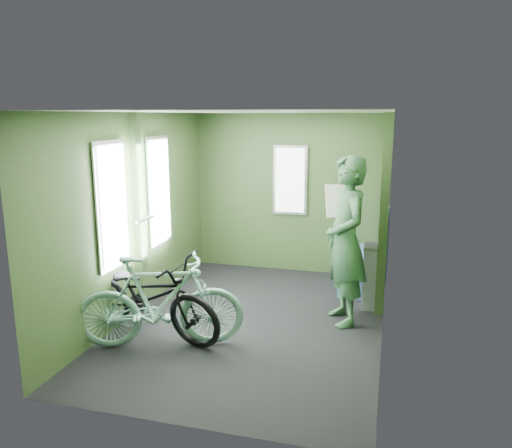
# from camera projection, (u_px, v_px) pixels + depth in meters

# --- Properties ---
(room) EXTENTS (4.00, 4.02, 2.31)m
(room) POSITION_uv_depth(u_px,v_px,m) (251.00, 194.00, 5.34)
(room) COLOR black
(room) RESTS_ON ground
(bicycle_black) EXTENTS (1.89, 1.17, 1.01)m
(bicycle_black) POSITION_uv_depth(u_px,v_px,m) (149.00, 337.00, 5.21)
(bicycle_black) COLOR black
(bicycle_black) RESTS_ON ground
(bicycle_mint) EXTENTS (1.74, 1.11, 1.04)m
(bicycle_mint) POSITION_uv_depth(u_px,v_px,m) (162.00, 348.00, 4.95)
(bicycle_mint) COLOR #82BAB0
(bicycle_mint) RESTS_ON ground
(passenger) EXTENTS (0.69, 0.80, 1.86)m
(passenger) POSITION_uv_depth(u_px,v_px,m) (346.00, 241.00, 5.41)
(passenger) COLOR #2E5535
(passenger) RESTS_ON ground
(waste_box) EXTENTS (0.23, 0.32, 0.77)m
(waste_box) POSITION_uv_depth(u_px,v_px,m) (373.00, 276.00, 5.95)
(waste_box) COLOR slate
(waste_box) RESTS_ON ground
(bench_seat) EXTENTS (0.59, 1.01, 1.04)m
(bench_seat) POSITION_uv_depth(u_px,v_px,m) (366.00, 266.00, 6.61)
(bench_seat) COLOR navy
(bench_seat) RESTS_ON ground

